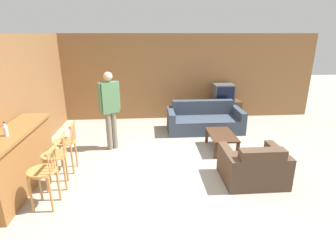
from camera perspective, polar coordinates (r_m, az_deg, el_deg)
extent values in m
plane|color=gray|center=(5.12, 2.22, -12.19)|extent=(24.00, 24.00, 0.00)
cube|color=olive|center=(8.20, -0.64, 9.25)|extent=(9.40, 0.08, 2.60)
cube|color=olive|center=(6.42, -28.30, 4.49)|extent=(0.08, 8.70, 2.60)
cube|color=brown|center=(5.22, -30.01, -7.94)|extent=(0.47, 2.04, 1.01)
cube|color=brown|center=(5.03, -30.97, -2.47)|extent=(0.55, 2.10, 0.05)
cylinder|color=#B77F42|center=(4.46, -25.73, -9.98)|extent=(0.45, 0.45, 0.04)
cylinder|color=#B77F42|center=(4.79, -26.12, -12.42)|extent=(0.04, 0.04, 0.60)
cylinder|color=#B77F42|center=(4.56, -27.69, -14.26)|extent=(0.04, 0.04, 0.60)
cylinder|color=#B77F42|center=(4.67, -22.74, -12.72)|extent=(0.04, 0.04, 0.60)
cylinder|color=#B77F42|center=(4.44, -24.14, -14.65)|extent=(0.04, 0.04, 0.60)
cylinder|color=#B77F42|center=(4.42, -23.24, -7.37)|extent=(0.02, 0.02, 0.31)
cylinder|color=#B77F42|center=(4.35, -23.65, -7.84)|extent=(0.02, 0.02, 0.31)
cylinder|color=#B77F42|center=(4.28, -24.07, -8.34)|extent=(0.02, 0.02, 0.31)
cylinder|color=#B77F42|center=(4.21, -24.51, -8.84)|extent=(0.02, 0.02, 0.31)
cube|color=#B77F42|center=(4.25, -24.15, -6.04)|extent=(0.06, 0.36, 0.04)
cylinder|color=#B77F42|center=(4.92, -23.54, -7.02)|extent=(0.50, 0.50, 0.04)
cylinder|color=#B77F42|center=(5.21, -24.53, -9.62)|extent=(0.04, 0.04, 0.60)
cylinder|color=#B77F42|center=(4.95, -25.00, -11.20)|extent=(0.04, 0.04, 0.60)
cylinder|color=#B77F42|center=(5.17, -21.24, -9.42)|extent=(0.04, 0.04, 0.60)
cylinder|color=#B77F42|center=(4.91, -21.52, -11.01)|extent=(0.04, 0.04, 0.60)
cylinder|color=#B77F42|center=(4.94, -21.55, -4.42)|extent=(0.02, 0.02, 0.31)
cylinder|color=#B77F42|center=(4.87, -21.63, -4.80)|extent=(0.02, 0.02, 0.31)
cylinder|color=#B77F42|center=(4.79, -21.72, -5.19)|extent=(0.02, 0.02, 0.31)
cylinder|color=#B77F42|center=(4.71, -21.81, -5.59)|extent=(0.02, 0.02, 0.31)
cube|color=#B77F42|center=(4.77, -21.91, -3.12)|extent=(0.11, 0.36, 0.04)
cylinder|color=#B77F42|center=(5.43, -21.62, -4.39)|extent=(0.43, 0.43, 0.04)
cylinder|color=#B77F42|center=(5.73, -22.29, -6.78)|extent=(0.04, 0.04, 0.60)
cylinder|color=#B77F42|center=(5.47, -23.15, -8.09)|extent=(0.04, 0.04, 0.60)
cylinder|color=#B77F42|center=(5.65, -19.38, -6.79)|extent=(0.04, 0.04, 0.60)
cylinder|color=#B77F42|center=(5.39, -20.10, -8.12)|extent=(0.04, 0.04, 0.60)
cylinder|color=#B77F42|center=(5.44, -19.65, -2.15)|extent=(0.02, 0.02, 0.31)
cylinder|color=#B77F42|center=(5.36, -19.86, -2.47)|extent=(0.02, 0.02, 0.31)
cylinder|color=#B77F42|center=(5.28, -20.08, -2.80)|extent=(0.02, 0.02, 0.31)
cylinder|color=#B77F42|center=(5.21, -20.30, -3.13)|extent=(0.02, 0.02, 0.31)
cube|color=#B77F42|center=(5.27, -20.17, -0.91)|extent=(0.04, 0.36, 0.04)
cube|color=#384251|center=(7.35, 7.98, -0.90)|extent=(1.72, 0.94, 0.39)
cube|color=#384251|center=(7.57, 7.55, 2.82)|extent=(1.72, 0.22, 0.40)
cube|color=#384251|center=(7.18, 0.65, -0.27)|extent=(0.16, 0.94, 0.61)
cube|color=#384251|center=(7.57, 15.00, 0.09)|extent=(0.16, 0.94, 0.61)
cube|color=#4C3828|center=(5.16, 17.83, -10.41)|extent=(0.77, 0.89, 0.39)
cube|color=#4C3828|center=(4.71, 19.78, -8.20)|extent=(0.77, 0.22, 0.38)
cube|color=#4C3828|center=(5.30, 22.65, -8.92)|extent=(0.16, 0.89, 0.60)
cube|color=#4C3828|center=(4.96, 12.89, -9.80)|extent=(0.16, 0.89, 0.60)
cube|color=#472D1E|center=(6.17, 11.61, -3.12)|extent=(0.57, 0.96, 0.04)
cube|color=#472D1E|center=(5.79, 10.31, -6.63)|extent=(0.06, 0.06, 0.36)
cube|color=#472D1E|center=(5.93, 14.91, -6.36)|extent=(0.06, 0.06, 0.36)
cube|color=#472D1E|center=(6.58, 8.43, -3.41)|extent=(0.06, 0.06, 0.36)
cube|color=#472D1E|center=(6.70, 12.51, -3.24)|extent=(0.06, 0.06, 0.36)
cube|color=#513823|center=(8.34, 11.68, 2.05)|extent=(1.10, 0.46, 0.62)
cube|color=#4C4C4C|center=(8.20, 11.94, 5.86)|extent=(0.60, 0.50, 0.52)
cube|color=black|center=(7.96, 12.43, 5.46)|extent=(0.53, 0.01, 0.45)
cylinder|color=silver|center=(4.83, -31.81, -2.12)|extent=(0.07, 0.07, 0.15)
cone|color=silver|center=(4.80, -32.02, -0.90)|extent=(0.06, 0.06, 0.07)
cylinder|color=black|center=(4.79, -32.11, -0.44)|extent=(0.02, 0.02, 0.02)
cylinder|color=#756B5B|center=(6.20, -12.72, -2.47)|extent=(0.12, 0.12, 0.89)
cylinder|color=#756B5B|center=(6.25, -11.59, -2.21)|extent=(0.12, 0.12, 0.89)
cube|color=#4C754C|center=(5.99, -12.66, 4.77)|extent=(0.41, 0.34, 0.70)
cylinder|color=#4C754C|center=(5.91, -14.57, 4.71)|extent=(0.08, 0.08, 0.65)
cylinder|color=#4C754C|center=(6.07, -10.84, 5.34)|extent=(0.08, 0.08, 0.65)
sphere|color=tan|center=(5.90, -12.98, 9.23)|extent=(0.20, 0.20, 0.20)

